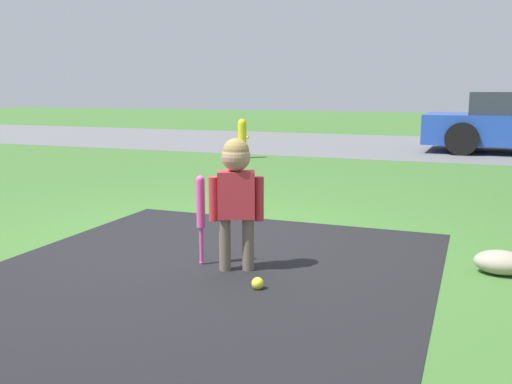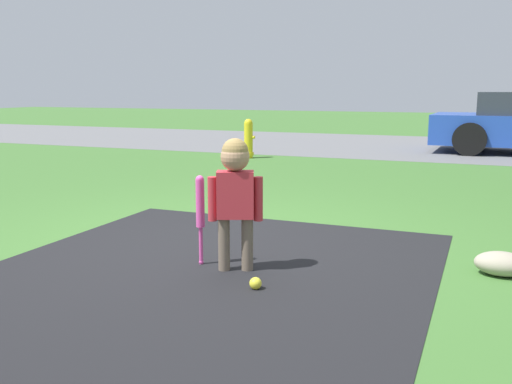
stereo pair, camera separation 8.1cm
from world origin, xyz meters
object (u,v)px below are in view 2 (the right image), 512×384
child (235,186)px  sports_ball (256,283)px  baseball_bat (200,207)px  fire_hydrant (248,139)px

child → sports_ball: size_ratio=11.72×
child → baseball_bat: (-0.31, 0.03, -0.19)m
fire_hydrant → baseball_bat: bearing=-70.2°
baseball_bat → fire_hydrant: bearing=109.8°
baseball_bat → sports_ball: baseball_bat is taller
sports_ball → fire_hydrant: fire_hydrant is taller
sports_ball → fire_hydrant: size_ratio=0.11×
child → sports_ball: 0.74m
baseball_bat → sports_ball: bearing=-30.9°
child → sports_ball: (0.29, -0.33, -0.60)m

